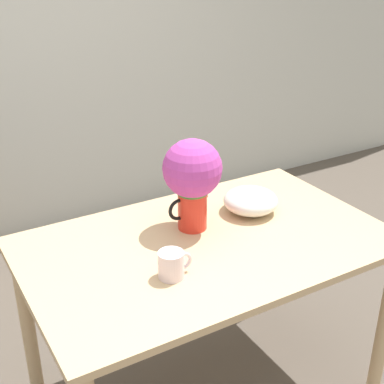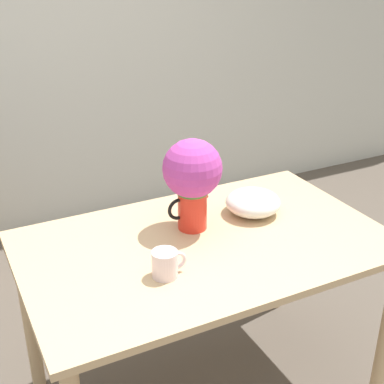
{
  "view_description": "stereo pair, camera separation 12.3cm",
  "coord_description": "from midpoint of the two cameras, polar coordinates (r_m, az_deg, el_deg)",
  "views": [
    {
      "loc": [
        -0.8,
        -1.42,
        1.88
      ],
      "look_at": [
        0.19,
        0.26,
        0.96
      ],
      "focal_mm": 50.0,
      "sensor_mm": 36.0,
      "label": 1
    },
    {
      "loc": [
        -0.7,
        -1.48,
        1.88
      ],
      "look_at": [
        0.19,
        0.26,
        0.96
      ],
      "focal_mm": 50.0,
      "sensor_mm": 36.0,
      "label": 2
    }
  ],
  "objects": [
    {
      "name": "table",
      "position": [
        2.19,
        3.06,
        -7.6
      ],
      "size": [
        1.45,
        0.9,
        0.8
      ],
      "color": "tan",
      "rests_on": "ground_plane"
    },
    {
      "name": "flower_vase",
      "position": [
        2.13,
        1.68,
        1.69
      ],
      "size": [
        0.24,
        0.24,
        0.39
      ],
      "color": "red",
      "rests_on": "table"
    },
    {
      "name": "wall_back",
      "position": [
        3.64,
        -15.14,
        15.05
      ],
      "size": [
        8.0,
        0.05,
        2.6
      ],
      "color": "silver",
      "rests_on": "ground_plane"
    },
    {
      "name": "coffee_mug",
      "position": [
        1.9,
        -0.97,
        -7.69
      ],
      "size": [
        0.13,
        0.09,
        0.1
      ],
      "color": "silver",
      "rests_on": "table"
    },
    {
      "name": "white_bowl",
      "position": [
        2.35,
        8.02,
        -1.12
      ],
      "size": [
        0.24,
        0.24,
        0.11
      ],
      "color": "silver",
      "rests_on": "table"
    }
  ]
}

